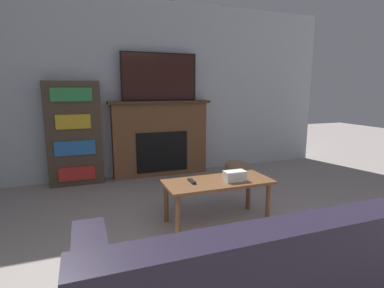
{
  "coord_description": "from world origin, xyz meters",
  "views": [
    {
      "loc": [
        -1.07,
        -0.46,
        1.37
      ],
      "look_at": [
        0.06,
        2.58,
        0.77
      ],
      "focal_mm": 28.0,
      "sensor_mm": 36.0,
      "label": 1
    }
  ],
  "objects": [
    {
      "name": "wall_back",
      "position": [
        0.0,
        4.27,
        1.35
      ],
      "size": [
        6.22,
        0.06,
        2.7
      ],
      "color": "silver",
      "rests_on": "ground_plane"
    },
    {
      "name": "fireplace",
      "position": [
        0.1,
        4.13,
        0.6
      ],
      "size": [
        1.59,
        0.28,
        1.19
      ],
      "color": "brown",
      "rests_on": "ground_plane"
    },
    {
      "name": "storage_basket",
      "position": [
        1.24,
        3.71,
        0.1
      ],
      "size": [
        0.37,
        0.37,
        0.19
      ],
      "color": "tan",
      "rests_on": "ground_plane"
    },
    {
      "name": "coffee_table",
      "position": [
        0.19,
        2.2,
        0.4
      ],
      "size": [
        1.1,
        0.51,
        0.46
      ],
      "color": "brown",
      "rests_on": "ground_plane"
    },
    {
      "name": "remote_control",
      "position": [
        -0.08,
        2.22,
        0.47
      ],
      "size": [
        0.04,
        0.15,
        0.02
      ],
      "color": "black",
      "rests_on": "coffee_table"
    },
    {
      "name": "bookshelf",
      "position": [
        -1.17,
        4.1,
        0.74
      ],
      "size": [
        0.75,
        0.29,
        1.48
      ],
      "color": "#4C3D2D",
      "rests_on": "ground_plane"
    },
    {
      "name": "tv",
      "position": [
        0.1,
        4.11,
        1.55
      ],
      "size": [
        1.17,
        0.03,
        0.72
      ],
      "color": "black",
      "rests_on": "fireplace"
    },
    {
      "name": "tissue_box",
      "position": [
        0.35,
        2.12,
        0.51
      ],
      "size": [
        0.22,
        0.12,
        0.1
      ],
      "color": "white",
      "rests_on": "coffee_table"
    }
  ]
}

